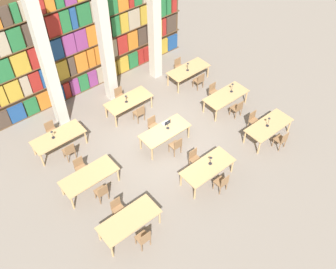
# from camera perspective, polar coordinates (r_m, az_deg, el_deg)

# --- Properties ---
(ground_plane) EXTENTS (40.00, 40.00, 0.00)m
(ground_plane) POSITION_cam_1_polar(r_m,az_deg,el_deg) (16.01, -0.58, -1.17)
(ground_plane) COLOR gray
(bookshelf_bank) EXTENTS (10.51, 0.35, 5.50)m
(bookshelf_bank) POSITION_cam_1_polar(r_m,az_deg,el_deg) (17.84, -11.84, 14.37)
(bookshelf_bank) COLOR brown
(bookshelf_bank) RESTS_ON ground_plane
(pillar_left) EXTENTS (0.46, 0.46, 6.00)m
(pillar_left) POSITION_cam_1_polar(r_m,az_deg,el_deg) (15.77, -17.84, 9.93)
(pillar_left) COLOR beige
(pillar_left) RESTS_ON ground_plane
(pillar_center) EXTENTS (0.46, 0.46, 6.00)m
(pillar_center) POSITION_cam_1_polar(r_m,az_deg,el_deg) (16.68, -9.57, 13.71)
(pillar_center) COLOR beige
(pillar_center) RESTS_ON ground_plane
(pillar_right) EXTENTS (0.46, 0.46, 6.00)m
(pillar_right) POSITION_cam_1_polar(r_m,az_deg,el_deg) (17.94, -2.09, 16.79)
(pillar_right) COLOR beige
(pillar_right) RESTS_ON ground_plane
(reading_table_0) EXTENTS (2.15, 0.94, 0.75)m
(reading_table_0) POSITION_cam_1_polar(r_m,az_deg,el_deg) (12.98, -5.94, -12.92)
(reading_table_0) COLOR tan
(reading_table_0) RESTS_ON ground_plane
(chair_0) EXTENTS (0.42, 0.40, 0.89)m
(chair_0) POSITION_cam_1_polar(r_m,az_deg,el_deg) (12.82, -3.71, -15.52)
(chair_0) COLOR olive
(chair_0) RESTS_ON ground_plane
(chair_1) EXTENTS (0.42, 0.40, 0.89)m
(chair_1) POSITION_cam_1_polar(r_m,az_deg,el_deg) (13.50, -7.65, -11.08)
(chair_1) COLOR olive
(chair_1) RESTS_ON ground_plane
(reading_table_1) EXTENTS (2.15, 0.94, 0.75)m
(reading_table_1) POSITION_cam_1_polar(r_m,az_deg,el_deg) (14.31, 6.06, -5.03)
(reading_table_1) COLOR tan
(reading_table_1) RESTS_ON ground_plane
(chair_2) EXTENTS (0.42, 0.40, 0.89)m
(chair_2) POSITION_cam_1_polar(r_m,az_deg,el_deg) (14.18, 8.24, -7.22)
(chair_2) COLOR olive
(chair_2) RESTS_ON ground_plane
(chair_3) EXTENTS (0.42, 0.40, 0.89)m
(chair_3) POSITION_cam_1_polar(r_m,az_deg,el_deg) (14.80, 4.09, -3.67)
(chair_3) COLOR olive
(chair_3) RESTS_ON ground_plane
(desk_lamp_0) EXTENTS (0.14, 0.14, 0.41)m
(desk_lamp_0) POSITION_cam_1_polar(r_m,az_deg,el_deg) (14.14, 6.55, -3.73)
(desk_lamp_0) COLOR #232328
(desk_lamp_0) RESTS_ON reading_table_1
(reading_table_2) EXTENTS (2.15, 0.94, 0.75)m
(reading_table_2) POSITION_cam_1_polar(r_m,az_deg,el_deg) (16.30, 15.11, 1.24)
(reading_table_2) COLOR tan
(reading_table_2) RESTS_ON ground_plane
(chair_4) EXTENTS (0.42, 0.40, 0.89)m
(chair_4) POSITION_cam_1_polar(r_m,az_deg,el_deg) (16.14, 16.92, -0.75)
(chair_4) COLOR olive
(chair_4) RESTS_ON ground_plane
(chair_5) EXTENTS (0.42, 0.40, 0.89)m
(chair_5) POSITION_cam_1_polar(r_m,az_deg,el_deg) (16.69, 12.94, 2.15)
(chair_5) COLOR olive
(chair_5) RESTS_ON ground_plane
(desk_lamp_1) EXTENTS (0.14, 0.14, 0.49)m
(desk_lamp_1) POSITION_cam_1_polar(r_m,az_deg,el_deg) (15.96, 15.11, 2.12)
(desk_lamp_1) COLOR #232328
(desk_lamp_1) RESTS_ON reading_table_2
(reading_table_3) EXTENTS (2.15, 0.94, 0.75)m
(reading_table_3) POSITION_cam_1_polar(r_m,az_deg,el_deg) (14.27, -11.93, -6.30)
(reading_table_3) COLOR tan
(reading_table_3) RESTS_ON ground_plane
(chair_6) EXTENTS (0.42, 0.40, 0.89)m
(chair_6) POSITION_cam_1_polar(r_m,az_deg,el_deg) (13.99, -10.07, -8.60)
(chair_6) COLOR olive
(chair_6) RESTS_ON ground_plane
(chair_7) EXTENTS (0.42, 0.40, 0.89)m
(chair_7) POSITION_cam_1_polar(r_m,az_deg,el_deg) (14.87, -13.19, -4.85)
(chair_7) COLOR olive
(chair_7) RESTS_ON ground_plane
(reading_table_4) EXTENTS (2.15, 0.94, 0.75)m
(reading_table_4) POSITION_cam_1_polar(r_m,az_deg,el_deg) (15.50, -0.47, 0.43)
(reading_table_4) COLOR tan
(reading_table_4) RESTS_ON ground_plane
(chair_8) EXTENTS (0.42, 0.40, 0.89)m
(chair_8) POSITION_cam_1_polar(r_m,az_deg,el_deg) (15.23, 1.26, -1.66)
(chair_8) COLOR olive
(chair_8) RESTS_ON ground_plane
(chair_9) EXTENTS (0.42, 0.40, 0.89)m
(chair_9) POSITION_cam_1_polar(r_m,az_deg,el_deg) (16.04, -2.25, 1.40)
(chair_9) COLOR olive
(chair_9) RESTS_ON ground_plane
(desk_lamp_2) EXTENTS (0.14, 0.14, 0.39)m
(desk_lamp_2) POSITION_cam_1_polar(r_m,az_deg,el_deg) (15.36, -0.02, 1.64)
(desk_lamp_2) COLOR #232328
(desk_lamp_2) RESTS_ON reading_table_4
(laptop) EXTENTS (0.32, 0.22, 0.21)m
(laptop) POSITION_cam_1_polar(r_m,az_deg,el_deg) (15.71, -0.24, 1.79)
(laptop) COLOR silver
(laptop) RESTS_ON reading_table_4
(reading_table_5) EXTENTS (2.15, 0.94, 0.75)m
(reading_table_5) POSITION_cam_1_polar(r_m,az_deg,el_deg) (17.38, 8.84, 5.77)
(reading_table_5) COLOR tan
(reading_table_5) RESTS_ON ground_plane
(chair_10) EXTENTS (0.42, 0.40, 0.89)m
(chair_10) POSITION_cam_1_polar(r_m,az_deg,el_deg) (17.13, 10.52, 3.98)
(chair_10) COLOR olive
(chair_10) RESTS_ON ground_plane
(chair_11) EXTENTS (0.42, 0.40, 0.89)m
(chair_11) POSITION_cam_1_polar(r_m,az_deg,el_deg) (17.85, 6.98, 6.51)
(chair_11) COLOR olive
(chair_11) RESTS_ON ground_plane
(desk_lamp_3) EXTENTS (0.14, 0.14, 0.49)m
(desk_lamp_3) POSITION_cam_1_polar(r_m,az_deg,el_deg) (17.35, 9.77, 7.31)
(desk_lamp_3) COLOR #232328
(desk_lamp_3) RESTS_ON reading_table_5
(reading_table_6) EXTENTS (2.15, 0.94, 0.75)m
(reading_table_6) POSITION_cam_1_polar(r_m,az_deg,el_deg) (15.91, -16.37, -0.46)
(reading_table_6) COLOR tan
(reading_table_6) RESTS_ON ground_plane
(chair_12) EXTENTS (0.42, 0.40, 0.89)m
(chair_12) POSITION_cam_1_polar(r_m,az_deg,el_deg) (15.54, -14.83, -2.42)
(chair_12) COLOR olive
(chair_12) RESTS_ON ground_plane
(chair_13) EXTENTS (0.42, 0.40, 0.89)m
(chair_13) POSITION_cam_1_polar(r_m,az_deg,el_deg) (16.57, -17.34, 0.62)
(chair_13) COLOR olive
(chair_13) RESTS_ON ground_plane
(desk_lamp_4) EXTENTS (0.14, 0.14, 0.40)m
(desk_lamp_4) POSITION_cam_1_polar(r_m,az_deg,el_deg) (15.67, -17.26, 0.20)
(desk_lamp_4) COLOR #232328
(desk_lamp_4) RESTS_ON reading_table_6
(reading_table_7) EXTENTS (2.15, 0.94, 0.75)m
(reading_table_7) POSITION_cam_1_polar(r_m,az_deg,el_deg) (17.01, -6.03, 5.07)
(reading_table_7) COLOR tan
(reading_table_7) RESTS_ON ground_plane
(chair_14) EXTENTS (0.42, 0.40, 0.89)m
(chair_14) POSITION_cam_1_polar(r_m,az_deg,el_deg) (16.67, -4.38, 3.35)
(chair_14) COLOR olive
(chair_14) RESTS_ON ground_plane
(chair_15) EXTENTS (0.42, 0.40, 0.89)m
(chair_15) POSITION_cam_1_polar(r_m,az_deg,el_deg) (17.63, -7.32, 5.89)
(chair_15) COLOR olive
(chair_15) RESTS_ON ground_plane
(desk_lamp_5) EXTENTS (0.14, 0.14, 0.40)m
(desk_lamp_5) POSITION_cam_1_polar(r_m,az_deg,el_deg) (16.70, -6.43, 5.65)
(desk_lamp_5) COLOR #232328
(desk_lamp_5) RESTS_ON reading_table_7
(reading_table_8) EXTENTS (2.15, 0.94, 0.75)m
(reading_table_8) POSITION_cam_1_polar(r_m,az_deg,el_deg) (18.77, 3.14, 9.75)
(reading_table_8) COLOR tan
(reading_table_8) RESTS_ON ground_plane
(chair_16) EXTENTS (0.42, 0.40, 0.89)m
(chair_16) POSITION_cam_1_polar(r_m,az_deg,el_deg) (18.47, 4.79, 8.25)
(chair_16) COLOR olive
(chair_16) RESTS_ON ground_plane
(chair_17) EXTENTS (0.42, 0.40, 0.89)m
(chair_17) POSITION_cam_1_polar(r_m,az_deg,el_deg) (19.34, 1.69, 10.38)
(chair_17) COLOR olive
(chair_17) RESTS_ON ground_plane
(desk_lamp_6) EXTENTS (0.14, 0.14, 0.46)m
(desk_lamp_6) POSITION_cam_1_polar(r_m,az_deg,el_deg) (18.45, 3.03, 10.52)
(desk_lamp_6) COLOR #232328
(desk_lamp_6) RESTS_ON reading_table_8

